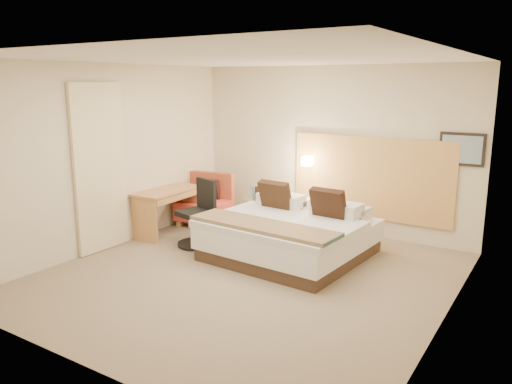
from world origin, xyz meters
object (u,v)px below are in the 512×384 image
Objects in this scene: bed at (290,234)px; lounge_chair at (206,204)px; side_table at (257,213)px; desk_chair at (199,219)px; desk at (168,199)px.

bed reaches higher than lounge_chair.
side_table is at bearing 1.94° from lounge_chair.
bed is 1.26m from side_table.
bed is 1.44m from desk_chair.
lounge_chair is at bearing 79.76° from desk.
side_table is 0.56× the size of desk_chair.
side_table is at bearing 70.89° from desk_chair.
desk is 0.86m from desk_chair.
bed is at bearing -35.78° from side_table.
lounge_chair is 1.24m from desk_chair.
desk_chair is at bearing -109.11° from side_table.
bed is 2.22m from desk.
desk is 1.20× the size of desk_chair.
lounge_chair is 1.04m from side_table.
desk_chair is (-1.39, -0.34, 0.09)m from bed.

